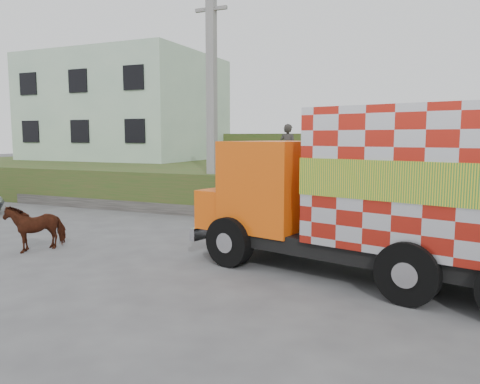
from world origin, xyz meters
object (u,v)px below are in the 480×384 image
at_px(cargo_truck, 388,193).
at_px(cow, 36,227).
at_px(pedestrian, 288,149).
at_px(utility_pole, 212,101).

bearing_deg(cargo_truck, cow, -159.61).
xyz_separation_m(cargo_truck, cow, (-8.34, -0.90, -1.16)).
bearing_deg(cargo_truck, pedestrian, 136.72).
height_order(utility_pole, cow, utility_pole).
xyz_separation_m(cargo_truck, pedestrian, (-4.09, 6.41, 0.65)).
bearing_deg(cow, cargo_truck, 29.87).
xyz_separation_m(utility_pole, pedestrian, (2.55, 0.88, -1.69)).
xyz_separation_m(utility_pole, cow, (-1.70, -6.43, -3.50)).
distance_m(cargo_truck, pedestrian, 7.63).
relative_size(utility_pole, pedestrian, 4.52).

